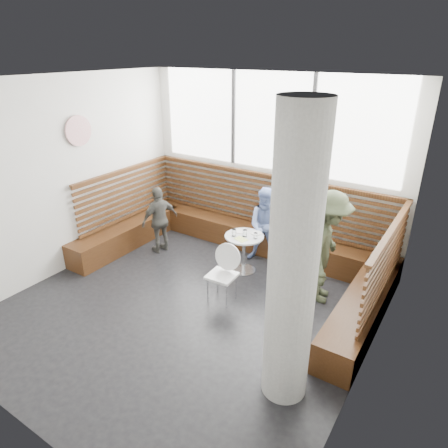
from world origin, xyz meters
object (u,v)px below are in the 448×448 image
Objects in this scene: cafe_table at (244,246)px; child_left at (160,220)px; concrete_column at (293,265)px; cafe_chair at (224,269)px; adult_man at (327,248)px; child_back at (267,226)px.

cafe_table is 1.72m from child_left.
cafe_chair is at bearing 143.74° from concrete_column.
concrete_column is 3.62× the size of cafe_chair.
adult_man reaches higher than child_back.
child_back is at bearing 121.67° from concrete_column.
child_back is at bearing 88.44° from cafe_chair.
child_left is at bearing 152.01° from concrete_column.
child_back is (-1.28, 0.59, -0.18)m from adult_man.
child_back is (0.14, 0.54, 0.20)m from cafe_table.
child_back is (-1.57, 2.54, -0.91)m from concrete_column.
cafe_chair is 0.70× the size of child_left.
adult_man reaches higher than cafe_chair.
adult_man is (1.42, -0.05, 0.38)m from cafe_table.
concrete_column is 2.19m from cafe_chair.
child_back is (-0.03, 1.42, 0.17)m from cafe_chair.
concrete_column is 2.54× the size of child_left.
adult_man reaches higher than cafe_table.
cafe_table is 0.39× the size of adult_man.
concrete_column reaches higher than child_back.
concrete_column is at bearing -39.23° from cafe_chair.
child_back reaches higher than child_left.
adult_man is 1.42m from child_back.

